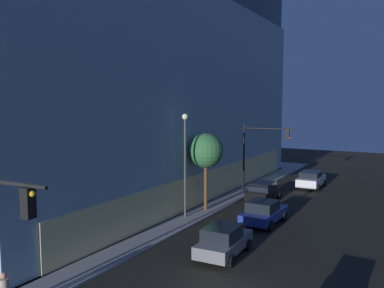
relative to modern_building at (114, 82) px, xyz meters
name	(u,v)px	position (x,y,z in m)	size (l,w,h in m)	color
modern_building	(114,82)	(0.00, 0.00, 0.00)	(39.62, 21.81, 21.01)	#4C4C51
traffic_light_far_corner	(260,146)	(4.83, -13.16, -6.02)	(0.65, 4.80, 6.33)	black
street_lamp_sidewalk	(185,152)	(-5.71, -11.46, -5.57)	(0.44, 0.44, 7.40)	#404040
sidewalk_tree	(206,151)	(-3.21, -11.80, -5.74)	(2.66, 2.66, 5.90)	brown
car_grey	(224,241)	(-10.77, -16.89, -9.57)	(4.27, 2.22, 1.69)	slate
car_blue	(264,212)	(-4.15, -16.81, -9.58)	(4.47, 2.32, 1.65)	navy
car_black	(264,191)	(2.34, -14.51, -9.59)	(4.30, 2.21, 1.62)	black
car_white	(311,179)	(9.77, -16.76, -9.58)	(4.47, 2.20, 1.64)	silver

